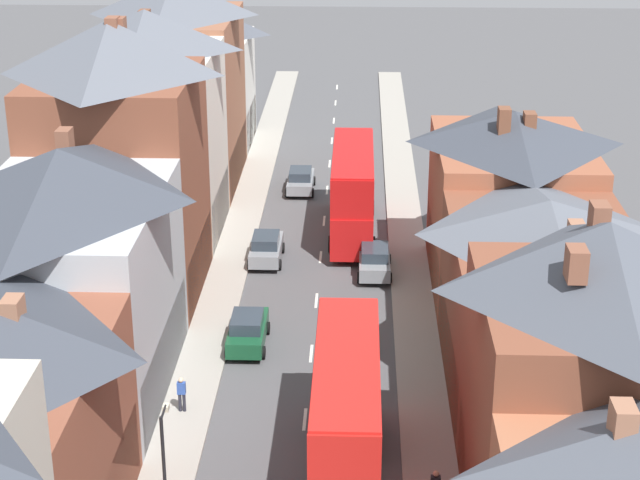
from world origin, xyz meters
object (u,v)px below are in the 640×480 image
object	(u,v)px
car_near_silver	(248,330)
street_lamp	(165,473)
double_decker_bus_lead	(352,191)
car_parked_right_a	(375,260)
pedestrian_far_left	(182,393)
double_decker_bus_mid_street	(346,415)
car_parked_left_a	(266,248)
car_parked_left_b	(301,180)

from	to	relation	value
car_near_silver	street_lamp	size ratio (longest dim) A/B	0.76
double_decker_bus_lead	car_parked_right_a	xyz separation A→B (m)	(1.31, -6.12, -1.97)
car_near_silver	street_lamp	xyz separation A→B (m)	(-1.15, -15.62, 2.40)
double_decker_bus_lead	car_near_silver	bearing A→B (deg)	-107.93
double_decker_bus_lead	pedestrian_far_left	bearing A→B (deg)	-108.16
double_decker_bus_mid_street	pedestrian_far_left	distance (m)	8.57
double_decker_bus_mid_street	pedestrian_far_left	bearing A→B (deg)	147.33
car_parked_left_a	street_lamp	world-z (taller)	street_lamp
car_parked_left_b	street_lamp	size ratio (longest dim) A/B	0.75
street_lamp	pedestrian_far_left	bearing A→B (deg)	96.30
car_near_silver	pedestrian_far_left	bearing A→B (deg)	-108.71
double_decker_bus_lead	pedestrian_far_left	xyz separation A→B (m)	(-7.06, -21.52, -1.78)
double_decker_bus_mid_street	car_near_silver	xyz separation A→B (m)	(-4.89, 10.93, -1.97)
pedestrian_far_left	double_decker_bus_mid_street	bearing A→B (deg)	-32.67
car_near_silver	car_parked_left_b	bearing A→B (deg)	86.77
double_decker_bus_lead	car_parked_left_b	size ratio (longest dim) A/B	2.61
car_parked_left_a	car_parked_left_b	world-z (taller)	car_parked_left_a
double_decker_bus_mid_street	pedestrian_far_left	xyz separation A→B (m)	(-7.06, 4.53, -1.78)
street_lamp	car_parked_left_a	bearing A→B (deg)	87.49
double_decker_bus_lead	double_decker_bus_mid_street	world-z (taller)	same
double_decker_bus_mid_street	pedestrian_far_left	world-z (taller)	double_decker_bus_mid_street
car_near_silver	car_parked_right_a	world-z (taller)	car_near_silver
double_decker_bus_mid_street	car_parked_left_b	size ratio (longest dim) A/B	2.61
double_decker_bus_mid_street	car_parked_left_b	xyz separation A→B (m)	(-3.59, 33.98, -2.01)
double_decker_bus_mid_street	car_parked_left_a	xyz separation A→B (m)	(-4.89, 21.54, -1.98)
car_near_silver	car_parked_left_b	xyz separation A→B (m)	(1.30, 23.05, -0.04)
double_decker_bus_lead	pedestrian_far_left	size ratio (longest dim) A/B	6.71
car_near_silver	car_parked_right_a	xyz separation A→B (m)	(6.20, 9.00, -0.00)
pedestrian_far_left	car_parked_right_a	bearing A→B (deg)	61.48
car_parked_right_a	car_parked_left_b	world-z (taller)	car_parked_right_a
car_near_silver	car_parked_left_a	size ratio (longest dim) A/B	1.02
street_lamp	double_decker_bus_mid_street	bearing A→B (deg)	37.86
double_decker_bus_mid_street	street_lamp	size ratio (longest dim) A/B	1.96
double_decker_bus_lead	car_parked_left_a	distance (m)	6.94
car_parked_left_a	car_parked_left_b	size ratio (longest dim) A/B	1.00
car_parked_right_a	car_parked_left_b	distance (m)	14.88
double_decker_bus_lead	car_parked_right_a	size ratio (longest dim) A/B	2.56
street_lamp	car_parked_right_a	bearing A→B (deg)	73.38
car_parked_right_a	double_decker_bus_lead	bearing A→B (deg)	102.08
car_parked_left_a	car_parked_right_a	world-z (taller)	car_parked_right_a
double_decker_bus_lead	car_parked_left_a	xyz separation A→B (m)	(-4.89, -4.51, -1.98)
car_parked_right_a	street_lamp	world-z (taller)	street_lamp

